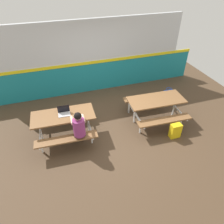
# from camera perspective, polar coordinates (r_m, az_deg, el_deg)

# --- Properties ---
(ground_plane) EXTENTS (10.00, 10.00, 0.02)m
(ground_plane) POSITION_cam_1_polar(r_m,az_deg,el_deg) (6.29, 0.19, -4.43)
(ground_plane) COLOR #4C3826
(accent_backdrop) EXTENTS (8.00, 0.14, 2.60)m
(accent_backdrop) POSITION_cam_1_polar(r_m,az_deg,el_deg) (7.59, -5.54, 14.31)
(accent_backdrop) COLOR teal
(accent_backdrop) RESTS_ON ground
(picnic_table_left) EXTENTS (1.72, 1.62, 0.74)m
(picnic_table_left) POSITION_cam_1_polar(r_m,az_deg,el_deg) (5.83, -13.17, -2.07)
(picnic_table_left) COLOR brown
(picnic_table_left) RESTS_ON ground
(picnic_table_right) EXTENTS (1.72, 1.62, 0.74)m
(picnic_table_right) POSITION_cam_1_polar(r_m,az_deg,el_deg) (6.42, 11.93, 2.20)
(picnic_table_right) COLOR brown
(picnic_table_right) RESTS_ON ground
(student_nearer) EXTENTS (0.37, 0.53, 1.21)m
(student_nearer) POSITION_cam_1_polar(r_m,az_deg,el_deg) (5.31, -9.14, -4.00)
(student_nearer) COLOR #2D2D38
(student_nearer) RESTS_ON ground
(laptop_silver) EXTENTS (0.33, 0.23, 0.22)m
(laptop_silver) POSITION_cam_1_polar(r_m,az_deg,el_deg) (5.73, -13.08, -0.11)
(laptop_silver) COLOR silver
(laptop_silver) RESTS_ON picnic_table_left
(backpack_dark) EXTENTS (0.30, 0.22, 0.44)m
(backpack_dark) POSITION_cam_1_polar(r_m,az_deg,el_deg) (6.13, 17.02, -4.95)
(backpack_dark) COLOR yellow
(backpack_dark) RESTS_ON ground
(tote_bag_bright) EXTENTS (0.34, 0.21, 0.43)m
(tote_bag_bright) POSITION_cam_1_polar(r_m,az_deg,el_deg) (7.71, 15.21, 4.66)
(tote_bag_bright) COLOR #1E47B2
(tote_bag_bright) RESTS_ON ground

